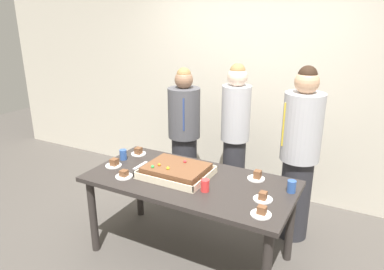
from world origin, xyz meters
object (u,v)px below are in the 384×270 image
(plated_slice_center_front, at_px, (257,176))
(cake_server_utensil, at_px, (141,165))
(sheet_cake, at_px, (176,171))
(plated_slice_near_right, at_px, (124,175))
(plated_slice_near_left, at_px, (263,197))
(person_striped_tie_right, at_px, (235,136))
(plated_slice_far_left, at_px, (138,152))
(drink_cup_middle, at_px, (205,185))
(plated_slice_far_right, at_px, (114,164))
(party_table, at_px, (190,189))
(drink_cup_far_end, at_px, (292,186))
(drink_cup_nearest, at_px, (123,155))
(person_green_shirt_behind, at_px, (184,136))
(person_serving_front, at_px, (299,154))
(plated_slice_center_back, at_px, (261,212))

(plated_slice_center_front, distance_m, cake_server_utensil, 1.08)
(sheet_cake, xyz_separation_m, plated_slice_near_right, (-0.39, -0.24, -0.03))
(plated_slice_near_left, bearing_deg, plated_slice_center_front, 115.57)
(person_striped_tie_right, bearing_deg, plated_slice_far_left, -36.29)
(drink_cup_middle, bearing_deg, plated_slice_near_left, 9.90)
(plated_slice_far_right, distance_m, plated_slice_center_front, 1.32)
(party_table, bearing_deg, cake_server_utensil, 176.43)
(drink_cup_middle, distance_m, drink_cup_far_end, 0.69)
(plated_slice_far_left, distance_m, person_striped_tie_right, 1.06)
(drink_cup_nearest, bearing_deg, person_green_shirt_behind, 72.99)
(drink_cup_middle, relative_size, person_serving_front, 0.06)
(sheet_cake, height_order, drink_cup_nearest, sheet_cake)
(drink_cup_far_end, bearing_deg, sheet_cake, -170.41)
(plated_slice_near_right, relative_size, plated_slice_far_right, 1.00)
(person_green_shirt_behind, bearing_deg, person_serving_front, 60.00)
(plated_slice_center_back, height_order, person_serving_front, person_serving_front)
(plated_slice_center_back, bearing_deg, person_striped_tie_right, 119.09)
(plated_slice_far_right, bearing_deg, plated_slice_far_left, 85.21)
(drink_cup_middle, bearing_deg, party_table, 148.12)
(plated_slice_far_left, bearing_deg, plated_slice_center_back, -19.90)
(plated_slice_center_front, height_order, drink_cup_nearest, drink_cup_nearest)
(plated_slice_near_right, relative_size, plated_slice_center_back, 1.00)
(plated_slice_far_left, distance_m, plated_slice_center_front, 1.24)
(plated_slice_far_right, relative_size, cake_server_utensil, 0.75)
(plated_slice_near_right, bearing_deg, drink_cup_middle, 7.54)
(sheet_cake, bearing_deg, drink_cup_middle, -22.38)
(plated_slice_far_left, xyz_separation_m, person_serving_front, (1.49, 0.50, 0.09))
(person_striped_tie_right, bearing_deg, plated_slice_far_right, -26.48)
(plated_slice_far_right, xyz_separation_m, drink_cup_far_end, (1.59, 0.26, 0.03))
(plated_slice_far_left, relative_size, person_striped_tie_right, 0.09)
(plated_slice_near_left, xyz_separation_m, cake_server_utensil, (-1.21, 0.09, -0.02))
(plated_slice_center_front, relative_size, person_serving_front, 0.09)
(sheet_cake, relative_size, plated_slice_near_right, 3.93)
(cake_server_utensil, xyz_separation_m, person_striped_tie_right, (0.57, 0.96, 0.10))
(party_table, xyz_separation_m, plated_slice_near_left, (0.67, -0.05, 0.11))
(person_serving_front, bearing_deg, plated_slice_center_front, 23.08)
(plated_slice_far_right, bearing_deg, party_table, 6.51)
(plated_slice_near_left, distance_m, drink_cup_middle, 0.46)
(drink_cup_middle, height_order, person_serving_front, person_serving_front)
(plated_slice_far_left, distance_m, plated_slice_center_back, 1.55)
(party_table, relative_size, plated_slice_near_right, 11.97)
(plated_slice_center_back, height_order, cake_server_utensil, plated_slice_center_back)
(drink_cup_nearest, bearing_deg, plated_slice_far_left, 73.41)
(plated_slice_near_left, relative_size, drink_cup_far_end, 1.50)
(plated_slice_near_right, height_order, person_green_shirt_behind, person_green_shirt_behind)
(drink_cup_middle, bearing_deg, drink_cup_far_end, 26.61)
(plated_slice_near_left, xyz_separation_m, plated_slice_far_left, (-1.40, 0.31, 0.00))
(plated_slice_center_back, distance_m, person_green_shirt_behind, 1.71)
(person_striped_tie_right, bearing_deg, drink_cup_nearest, -32.08)
(cake_server_utensil, bearing_deg, plated_slice_near_left, -4.10)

